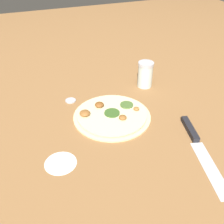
% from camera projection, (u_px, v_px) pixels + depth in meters
% --- Properties ---
extents(ground_plane, '(3.00, 3.00, 0.00)m').
position_uv_depth(ground_plane, '(112.00, 117.00, 0.90)').
color(ground_plane, olive).
extents(pizza, '(0.27, 0.27, 0.03)m').
position_uv_depth(pizza, '(112.00, 115.00, 0.90)').
color(pizza, beige).
rests_on(pizza, ground_plane).
extents(knife, '(0.32, 0.11, 0.02)m').
position_uv_depth(knife, '(196.00, 140.00, 0.80)').
color(knife, silver).
rests_on(knife, ground_plane).
extents(spice_jar, '(0.06, 0.06, 0.10)m').
position_uv_depth(spice_jar, '(145.00, 74.00, 1.05)').
color(spice_jar, silver).
rests_on(spice_jar, ground_plane).
extents(loose_cap, '(0.04, 0.04, 0.01)m').
position_uv_depth(loose_cap, '(71.00, 100.00, 0.98)').
color(loose_cap, '#B2B2B7').
rests_on(loose_cap, ground_plane).
extents(flour_patch, '(0.09, 0.09, 0.00)m').
position_uv_depth(flour_patch, '(61.00, 163.00, 0.73)').
color(flour_patch, white).
rests_on(flour_patch, ground_plane).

